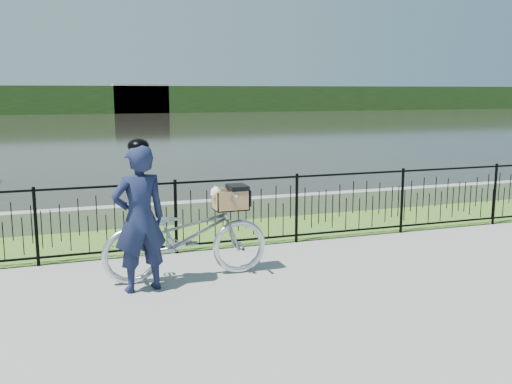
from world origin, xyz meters
name	(u,v)px	position (x,y,z in m)	size (l,w,h in m)	color
ground	(274,278)	(0.00, 0.00, 0.00)	(120.00, 120.00, 0.00)	gray
grass_strip	(222,233)	(0.00, 2.60, 0.00)	(60.00, 2.00, 0.01)	#456F23
water	(101,128)	(0.00, 33.00, 0.00)	(120.00, 120.00, 0.00)	black
quay_wall	(208,211)	(0.00, 3.60, 0.20)	(60.00, 0.30, 0.40)	gray
fence	(238,212)	(0.00, 1.60, 0.58)	(14.00, 0.06, 1.15)	black
far_treeline	(84,99)	(0.00, 60.00, 1.50)	(120.00, 6.00, 3.00)	#244219
far_building_right	(140,99)	(6.00, 58.50, 1.60)	(6.00, 3.00, 3.20)	#A69985
bicycle_rig	(187,235)	(-1.08, 0.40, 0.59)	(2.21, 0.77, 1.24)	silver
cyclist	(139,217)	(-1.73, 0.11, 0.94)	(0.74, 0.56, 1.91)	#141A37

